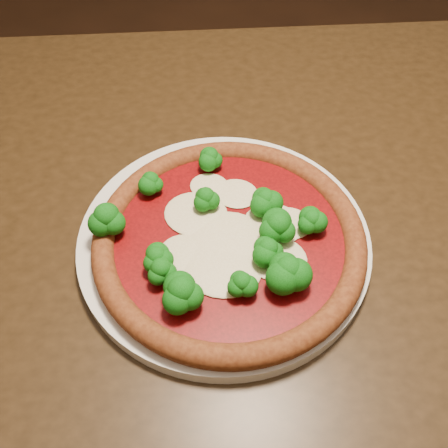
# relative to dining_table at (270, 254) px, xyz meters

# --- Properties ---
(floor) EXTENTS (4.00, 4.00, 0.00)m
(floor) POSITION_rel_dining_table_xyz_m (0.09, 0.21, -0.65)
(floor) COLOR black
(floor) RESTS_ON ground
(dining_table) EXTENTS (1.36, 1.21, 0.75)m
(dining_table) POSITION_rel_dining_table_xyz_m (0.00, 0.00, 0.00)
(dining_table) COLOR black
(dining_table) RESTS_ON floor
(plate) EXTENTS (0.35, 0.35, 0.02)m
(plate) POSITION_rel_dining_table_xyz_m (-0.05, -0.07, 0.11)
(plate) COLOR silver
(plate) RESTS_ON dining_table
(pizza) EXTENTS (0.32, 0.32, 0.06)m
(pizza) POSITION_rel_dining_table_xyz_m (-0.04, -0.08, 0.13)
(pizza) COLOR brown
(pizza) RESTS_ON plate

